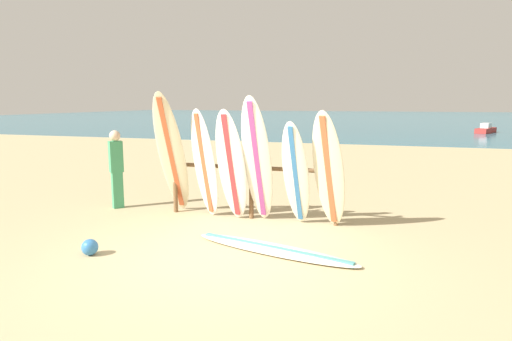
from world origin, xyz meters
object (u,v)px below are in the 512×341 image
at_px(beach_ball, 90,247).
at_px(small_boat_offshore, 486,129).
at_px(surfboard_rack, 251,180).
at_px(beachgoer_standing, 116,166).
at_px(surfboard_leaning_center_left, 231,166).
at_px(surfboard_leaning_center, 257,161).
at_px(surfboard_leaning_center_right, 296,175).
at_px(surfboard_leaning_right, 329,171).
at_px(surfboard_leaning_far_left, 172,155).
at_px(surfboard_leaning_left, 205,164).
at_px(surfboard_lying_on_sand, 273,249).

bearing_deg(beach_ball, small_boat_offshore, 70.44).
bearing_deg(surfboard_rack, beach_ball, -121.51).
bearing_deg(small_boat_offshore, beachgoer_standing, -113.69).
bearing_deg(surfboard_rack, surfboard_leaning_center_left, -121.95).
xyz_separation_m(surfboard_leaning_center, surfboard_leaning_center_right, (0.72, 0.01, -0.21)).
bearing_deg(surfboard_leaning_right, small_boat_offshore, 74.91).
relative_size(surfboard_leaning_center, beachgoer_standing, 1.43).
height_order(small_boat_offshore, beach_ball, small_boat_offshore).
distance_m(surfboard_leaning_far_left, surfboard_leaning_center_right, 2.55).
distance_m(surfboard_leaning_center, small_boat_offshore, 29.25).
height_order(surfboard_leaning_left, surfboard_leaning_center_left, surfboard_leaning_center_left).
distance_m(surfboard_leaning_center_left, surfboard_leaning_right, 1.80).
bearing_deg(small_boat_offshore, surfboard_rack, -108.26).
height_order(surfboard_leaning_center, small_boat_offshore, surfboard_leaning_center).
xyz_separation_m(surfboard_leaning_left, surfboard_lying_on_sand, (1.78, -1.47, -1.04)).
distance_m(surfboard_rack, surfboard_leaning_far_left, 1.66).
height_order(surfboard_rack, surfboard_leaning_center_right, surfboard_leaning_center_right).
height_order(surfboard_leaning_center_right, beachgoer_standing, surfboard_leaning_center_right).
relative_size(surfboard_leaning_center_right, surfboard_leaning_right, 0.91).
distance_m(surfboard_rack, surfboard_leaning_center_left, 0.57).
distance_m(surfboard_leaning_far_left, small_boat_offshore, 29.72).
bearing_deg(surfboard_leaning_far_left, surfboard_leaning_left, 2.06).
distance_m(surfboard_leaning_left, surfboard_leaning_center, 1.14).
height_order(surfboard_leaning_center_left, surfboard_lying_on_sand, surfboard_leaning_center_left).
height_order(surfboard_rack, surfboard_leaning_far_left, surfboard_leaning_far_left).
distance_m(surfboard_leaning_center_right, surfboard_leaning_right, 0.59).
bearing_deg(beachgoer_standing, surfboard_leaning_center_right, -5.07).
xyz_separation_m(surfboard_leaning_right, beachgoer_standing, (-4.56, 0.35, -0.15)).
distance_m(surfboard_rack, beach_ball, 3.24).
relative_size(surfboard_leaning_center_left, beachgoer_standing, 1.29).
relative_size(surfboard_leaning_far_left, surfboard_leaning_right, 1.15).
xyz_separation_m(surfboard_leaning_far_left, beachgoer_standing, (-1.45, 0.22, -0.32)).
height_order(surfboard_leaning_far_left, beachgoer_standing, surfboard_leaning_far_left).
bearing_deg(surfboard_leaning_far_left, surfboard_leaning_center, -4.30).
bearing_deg(surfboard_leaning_center, surfboard_rack, 121.22).
bearing_deg(surfboard_leaning_left, surfboard_rack, 16.18).
height_order(surfboard_rack, surfboard_leaning_left, surfboard_leaning_left).
relative_size(surfboard_leaning_center_left, small_boat_offshore, 0.71).
xyz_separation_m(surfboard_leaning_far_left, surfboard_leaning_center_left, (1.31, -0.13, -0.16)).
bearing_deg(surfboard_leaning_center, surfboard_leaning_left, 171.81).
distance_m(surfboard_leaning_center_left, beach_ball, 2.85).
height_order(surfboard_leaning_left, surfboard_lying_on_sand, surfboard_leaning_left).
relative_size(surfboard_leaning_right, beachgoer_standing, 1.28).
bearing_deg(surfboard_leaning_far_left, small_boat_offshore, 69.04).
bearing_deg(small_boat_offshore, surfboard_leaning_center_left, -108.48).
bearing_deg(surfboard_leaning_center_left, surfboard_lying_on_sand, -48.30).
height_order(surfboard_leaning_left, beachgoer_standing, surfboard_leaning_left).
xyz_separation_m(surfboard_rack, beach_ball, (-1.66, -2.70, -0.64)).
height_order(surfboard_leaning_center, surfboard_lying_on_sand, surfboard_leaning_center).
xyz_separation_m(surfboard_leaning_left, surfboard_leaning_center_right, (1.84, -0.15, -0.09)).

